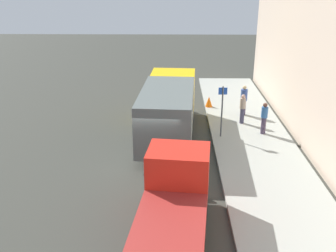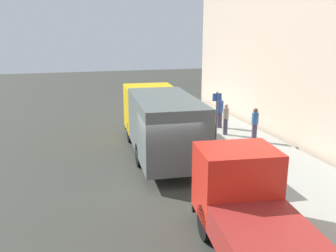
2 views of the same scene
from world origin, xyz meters
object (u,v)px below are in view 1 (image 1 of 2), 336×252
Objects in this scene: pedestrian_walking at (243,108)px; pedestrian_third at (264,117)px; street_sign_post at (222,107)px; small_flatbed_truck at (174,201)px; traffic_cone_orange at (209,102)px; pedestrian_standing at (244,99)px; large_utility_truck at (169,107)px.

pedestrian_third is at bearing -13.61° from pedestrian_walking.
street_sign_post reaches higher than pedestrian_walking.
small_flatbed_truck is 3.33× the size of pedestrian_walking.
pedestrian_walking is at bearing -60.99° from traffic_cone_orange.
pedestrian_standing is at bearing -37.55° from traffic_cone_orange.
large_utility_truck reaches higher than pedestrian_standing.
pedestrian_third is at bearing 10.64° from street_sign_post.
pedestrian_standing is at bearing 63.67° from street_sign_post.
pedestrian_standing is 2.52m from traffic_cone_orange.
pedestrian_walking is at bearing 26.27° from large_utility_truck.
large_utility_truck reaches higher than small_flatbed_truck.
pedestrian_standing is 3.88m from street_sign_post.
street_sign_post is (-1.70, -3.43, 0.64)m from pedestrian_standing.
small_flatbed_truck is 12.04m from pedestrian_standing.
small_flatbed_truck is 3.14× the size of pedestrian_standing.
traffic_cone_orange is (-2.52, 4.48, -0.59)m from pedestrian_third.
street_sign_post reaches higher than pedestrian_standing.
small_flatbed_truck reaches higher than pedestrian_standing.
pedestrian_standing is at bearing 88.87° from pedestrian_third.
street_sign_post is (0.24, -4.91, 1.26)m from traffic_cone_orange.
small_flatbed_truck is 8.69× the size of traffic_cone_orange.
pedestrian_standing reaches higher than pedestrian_walking.
pedestrian_walking is 2.61× the size of traffic_cone_orange.
large_utility_truck is 4.88× the size of pedestrian_third.
pedestrian_standing is 3.05m from pedestrian_third.
large_utility_truck reaches higher than pedestrian_third.
pedestrian_walking is 0.94× the size of pedestrian_standing.
street_sign_post reaches higher than small_flatbed_truck.
street_sign_post is at bearing -1.63° from large_utility_truck.
large_utility_truck is at bearing 169.83° from pedestrian_third.
large_utility_truck is at bearing -117.91° from traffic_cone_orange.
pedestrian_third is (4.69, 8.33, -0.08)m from small_flatbed_truck.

